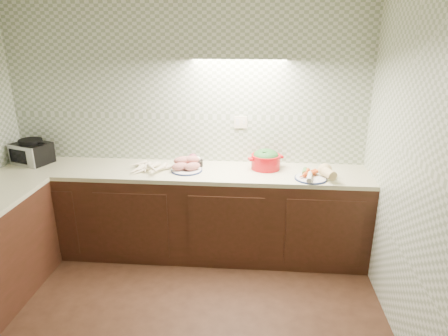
# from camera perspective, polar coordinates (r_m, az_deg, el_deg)

# --- Properties ---
(room) EXTENTS (3.60, 3.60, 2.60)m
(room) POSITION_cam_1_polar(r_m,az_deg,el_deg) (2.31, -13.31, 4.17)
(room) COLOR black
(room) RESTS_ON ground
(counter) EXTENTS (3.60, 3.60, 0.90)m
(counter) POSITION_cam_1_polar(r_m,az_deg,el_deg) (3.59, -19.11, -11.17)
(counter) COLOR black
(counter) RESTS_ON ground
(toaster_oven) EXTENTS (0.42, 0.37, 0.25)m
(toaster_oven) POSITION_cam_1_polar(r_m,az_deg,el_deg) (4.50, -25.78, 2.06)
(toaster_oven) COLOR black
(toaster_oven) RESTS_ON counter
(parsnip_pile) EXTENTS (0.45, 0.34, 0.08)m
(parsnip_pile) POSITION_cam_1_polar(r_m,az_deg,el_deg) (3.91, -10.09, 0.02)
(parsnip_pile) COLOR beige
(parsnip_pile) RESTS_ON counter
(sweet_potato_plate) EXTENTS (0.30, 0.30, 0.14)m
(sweet_potato_plate) POSITION_cam_1_polar(r_m,az_deg,el_deg) (3.88, -5.39, 0.38)
(sweet_potato_plate) COLOR #121D46
(sweet_potato_plate) RESTS_ON counter
(onion_bowl) EXTENTS (0.17, 0.17, 0.13)m
(onion_bowl) POSITION_cam_1_polar(r_m,az_deg,el_deg) (3.99, -4.27, 0.94)
(onion_bowl) COLOR black
(onion_bowl) RESTS_ON counter
(dutch_oven) EXTENTS (0.37, 0.37, 0.20)m
(dutch_oven) POSITION_cam_1_polar(r_m,az_deg,el_deg) (3.92, 6.00, 1.25)
(dutch_oven) COLOR #B3090F
(dutch_oven) RESTS_ON counter
(veg_plate) EXTENTS (0.37, 0.35, 0.14)m
(veg_plate) POSITION_cam_1_polar(r_m,az_deg,el_deg) (3.76, 13.19, -0.71)
(veg_plate) COLOR #121D46
(veg_plate) RESTS_ON counter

